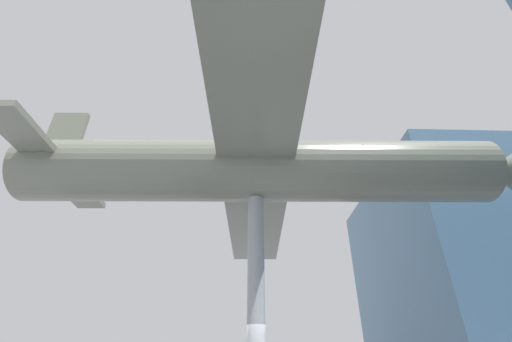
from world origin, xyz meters
name	(u,v)px	position (x,y,z in m)	size (l,w,h in m)	color
glass_pavilion_left	(494,283)	(-8.56, 12.30, 5.50)	(10.71, 10.89, 11.59)	slate
support_pylon_central	(256,307)	(0.00, 0.00, 2.90)	(0.43, 0.43, 5.81)	#999EA3
suspended_airplane	(265,171)	(0.01, 0.26, 6.74)	(17.51, 15.44, 3.08)	slate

